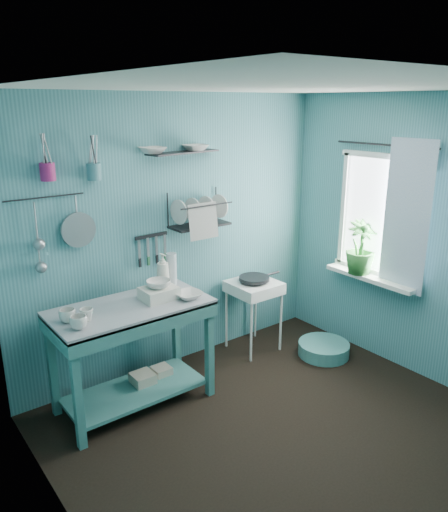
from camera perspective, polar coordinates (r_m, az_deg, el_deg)
floor at (r=4.04m, az=7.18°, el=-19.58°), size 3.20×3.20×0.00m
ceiling at (r=3.25m, az=8.89°, el=18.57°), size 3.20×3.20×0.00m
wall_back at (r=4.57m, az=-5.45°, el=2.39°), size 3.20×0.00×3.20m
wall_left at (r=2.64m, az=-17.78°, el=-9.69°), size 0.00×3.00×3.00m
wall_right at (r=4.68m, az=21.94°, el=1.54°), size 0.00×3.00×3.00m
work_counter at (r=4.19m, az=-10.33°, el=-11.17°), size 1.31×0.77×0.88m
mug_left at (r=3.67m, az=-16.28°, el=-7.29°), size 0.12×0.12×0.10m
mug_mid at (r=3.79m, az=-15.43°, el=-6.46°), size 0.14×0.14×0.09m
mug_right at (r=3.81m, az=-17.45°, el=-6.52°), size 0.17×0.17×0.10m
wash_tub at (r=4.07m, az=-7.44°, el=-4.25°), size 0.28×0.22×0.10m
tub_bowl at (r=4.04m, az=-7.48°, el=-3.18°), size 0.20×0.19×0.06m
soap_bottle at (r=4.30m, az=-7.01°, el=-1.66°), size 0.11×0.12×0.30m
water_bottle at (r=4.36m, az=-6.01°, el=-1.46°), size 0.09×0.09×0.28m
counter_bowl at (r=4.07m, az=-4.07°, el=-4.49°), size 0.22×0.22×0.05m
hotplate_stand at (r=5.06m, az=3.39°, el=-6.81°), size 0.48×0.48×0.72m
frying_pan at (r=4.91m, az=3.47°, el=-2.58°), size 0.30×0.30×0.03m
knife_strip at (r=4.40m, az=-8.32°, el=2.31°), size 0.32×0.03×0.03m
dish_rack at (r=4.50m, az=-2.81°, el=5.38°), size 0.56×0.27×0.32m
upper_shelf at (r=4.38m, az=-4.68°, el=11.72°), size 0.72×0.29×0.02m
shelf_bowl_left at (r=4.22m, az=-8.18°, el=11.60°), size 0.23×0.23×0.05m
shelf_bowl_right at (r=4.44m, az=-3.29°, el=12.35°), size 0.23×0.23×0.05m
utensil_cup_magenta at (r=3.90m, az=-19.52°, el=9.06°), size 0.11×0.11×0.13m
utensil_cup_teal at (r=4.03m, az=-14.65°, el=9.31°), size 0.11×0.11×0.13m
colander at (r=4.08m, az=-16.30°, el=2.89°), size 0.28×0.03×0.28m
ladle_outer at (r=3.97m, az=-20.71°, el=3.69°), size 0.01×0.01×0.30m
ladle_inner at (r=4.01m, az=-20.50°, el=1.16°), size 0.01×0.01×0.30m
hook_rail at (r=3.97m, az=-19.82°, el=6.33°), size 0.60×0.01×0.01m
window_glass at (r=4.87m, az=17.54°, el=4.38°), size 0.00×1.10×1.10m
windowsill at (r=4.96m, az=16.37°, el=-2.40°), size 0.16×0.95×0.04m
curtain at (r=4.64m, az=20.13°, el=4.17°), size 0.00×1.35×1.35m
curtain_rod at (r=4.74m, az=17.93°, el=11.99°), size 0.02×1.05×0.02m
potted_plant at (r=4.93m, az=15.33°, el=0.97°), size 0.37×0.37×0.52m
storage_tin_large at (r=4.43m, az=-9.22°, el=-14.36°), size 0.18×0.18×0.22m
storage_tin_small at (r=4.54m, az=-7.12°, el=-13.58°), size 0.15×0.15×0.20m
floor_basin at (r=5.14m, az=11.32°, el=-10.37°), size 0.50×0.50×0.13m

